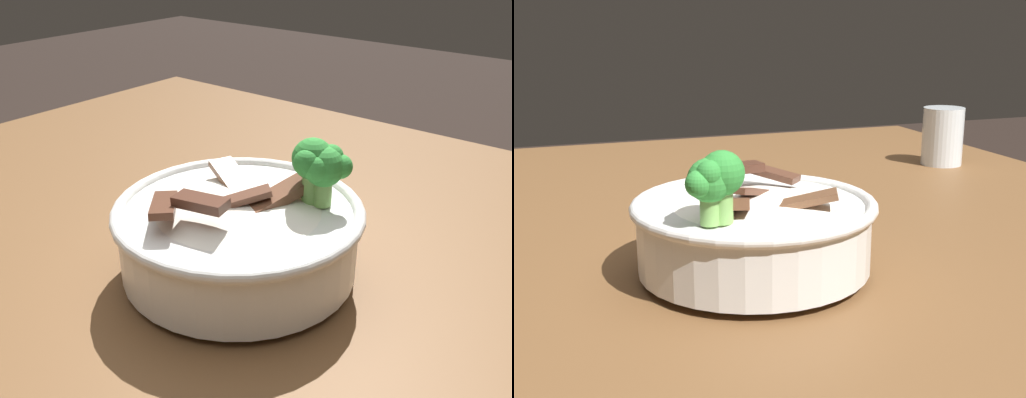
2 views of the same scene
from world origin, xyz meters
The scene contains 2 objects.
dining_table centered at (0.00, 0.00, 0.68)m, with size 1.31×1.03×0.77m.
rice_bowl centered at (-0.14, 0.11, 0.82)m, with size 0.24×0.24×0.14m.
Camera 1 is at (0.22, 0.42, 1.09)m, focal length 39.15 mm.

